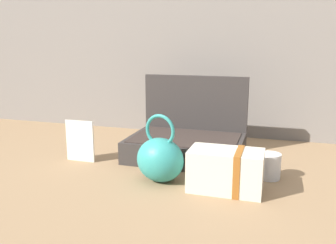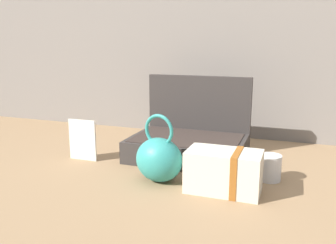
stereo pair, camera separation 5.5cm
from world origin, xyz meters
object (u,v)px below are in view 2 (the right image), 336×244
at_px(coffee_mug, 269,167).
at_px(info_card_left, 83,140).
at_px(cream_toiletry_bag, 225,171).
at_px(open_suitcase, 190,140).
at_px(teal_pouch_handbag, 159,159).

relative_size(coffee_mug, info_card_left, 0.69).
distance_m(cream_toiletry_bag, coffee_mug, 0.19).
bearing_deg(open_suitcase, cream_toiletry_bag, -55.99).
bearing_deg(coffee_mug, cream_toiletry_bag, -130.56).
bearing_deg(info_card_left, open_suitcase, 25.59).
relative_size(teal_pouch_handbag, info_card_left, 1.42).
xyz_separation_m(teal_pouch_handbag, coffee_mug, (0.34, 0.13, -0.03)).
bearing_deg(open_suitcase, teal_pouch_handbag, -94.07).
xyz_separation_m(open_suitcase, cream_toiletry_bag, (0.20, -0.29, -0.01)).
relative_size(open_suitcase, coffee_mug, 4.03).
xyz_separation_m(teal_pouch_handbag, info_card_left, (-0.36, 0.10, 0.00)).
height_order(open_suitcase, info_card_left, open_suitcase).
distance_m(open_suitcase, cream_toiletry_bag, 0.36).
relative_size(cream_toiletry_bag, info_card_left, 1.41).
xyz_separation_m(open_suitcase, coffee_mug, (0.32, -0.15, -0.03)).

